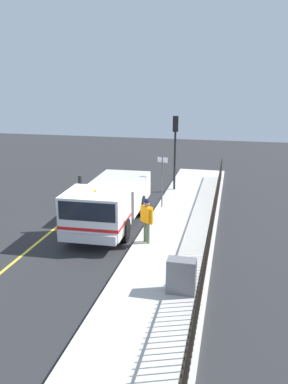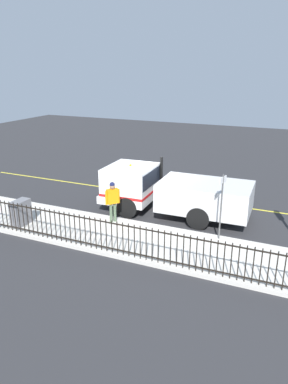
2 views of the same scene
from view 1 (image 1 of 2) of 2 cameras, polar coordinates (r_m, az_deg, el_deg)
The scene contains 10 objects.
ground_plane at distance 16.78m, azimuth -7.38°, elevation -5.97°, with size 55.16×55.16×0.00m, color #2B2B2D.
sidewalk_slab at distance 15.95m, azimuth 4.63°, elevation -6.82°, with size 3.07×25.07×0.14m, color beige.
lane_marking at distance 17.46m, azimuth -13.02°, elevation -5.35°, with size 0.12×22.57×0.01m, color yellow.
work_truck at distance 17.02m, azimuth -5.21°, elevation -1.32°, with size 2.55×6.78×2.40m.
worker_standing at distance 15.04m, azimuth 0.40°, elevation -3.49°, with size 0.53×0.49×1.77m.
iron_fence at distance 15.57m, azimuth 9.73°, elevation -4.84°, with size 0.04×21.35×1.23m.
traffic_light_near at distance 22.13m, azimuth 4.54°, elevation 7.78°, with size 0.31×0.23×4.16m.
utility_cabinet at distance 11.92m, azimuth 5.43°, elevation -11.99°, with size 0.85×0.47×1.05m, color slate.
traffic_cone at distance 17.07m, azimuth -11.85°, elevation -4.49°, with size 0.51×0.51×0.72m, color orange.
street_sign at distance 19.17m, azimuth 2.66°, elevation 2.38°, with size 0.49×0.15×2.57m.
Camera 1 is at (5.52, -14.56, 6.26)m, focal length 36.87 mm.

